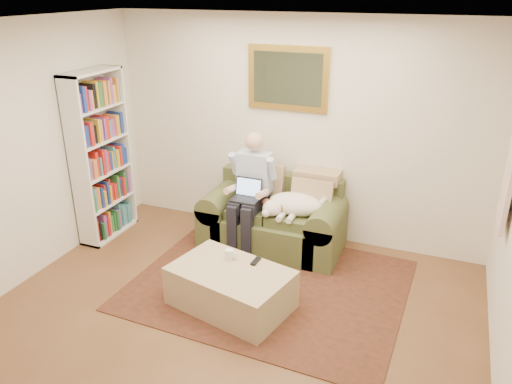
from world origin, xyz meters
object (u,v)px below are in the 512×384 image
Objects in this scene: ottoman at (231,288)px; coffee_mug at (229,254)px; sofa at (273,224)px; sleeping_dog at (295,204)px; bookshelf at (101,157)px; laptop at (247,194)px; seated_man at (249,194)px.

coffee_mug is (-0.09, 0.18, 0.25)m from ottoman.
sofa is at bearing 91.91° from ottoman.
sofa is 1.46× the size of ottoman.
ottoman is (0.04, -1.29, -0.08)m from sofa.
sofa is at bearing 164.26° from sleeping_dog.
bookshelf is (-2.29, -0.38, 0.38)m from sleeping_dog.
ottoman is 0.32m from coffee_mug.
bookshelf reaches higher than sofa.
laptop is 0.55m from sleeping_dog.
seated_man is 1.00m from coffee_mug.
laptop is at bearing 102.17° from coffee_mug.
sofa is at bearing 12.88° from bookshelf.
ottoman is at bearing -75.18° from laptop.
sofa is 2.17m from bookshelf.
sleeping_dog is 2.35m from bookshelf.
seated_man reaches higher than sleeping_dog.
bookshelf is (-1.95, 0.65, 0.55)m from coffee_mug.
sleeping_dog is at bearing -15.74° from sofa.
coffee_mug is at bearing -18.34° from bookshelf.
laptop is (-0.24, -0.21, 0.43)m from sofa.
laptop reaches higher than sofa.
laptop reaches higher than sleeping_dog.
sofa is 0.45m from sleeping_dog.
sofa is 0.54m from laptop.
seated_man is at bearing 104.04° from ottoman.
bookshelf reaches higher than laptop.
sofa is 1.12m from coffee_mug.
seated_man is 13.56× the size of coffee_mug.
laptop is 3.13× the size of coffee_mug.
seated_man is at bearing 101.39° from coffee_mug.
sleeping_dog reaches higher than coffee_mug.
ottoman is 2.34m from bookshelf.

